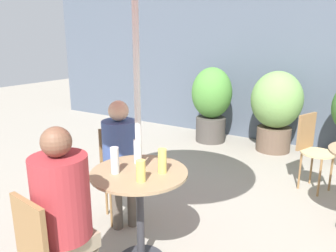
{
  "coord_description": "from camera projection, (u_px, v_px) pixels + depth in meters",
  "views": [
    {
      "loc": [
        1.11,
        -1.82,
        1.69
      ],
      "look_at": [
        -0.23,
        0.34,
        1.0
      ],
      "focal_mm": 35.0,
      "sensor_mm": 36.0,
      "label": 1
    }
  ],
  "objects": [
    {
      "name": "storefront_wall",
      "position": [
        291.0,
        51.0,
        5.08
      ],
      "size": [
        10.0,
        0.06,
        3.0
      ],
      "color": "#4C5666",
      "rests_on": "ground_plane"
    },
    {
      "name": "cafe_table_near",
      "position": [
        140.0,
        194.0,
        2.42
      ],
      "size": [
        0.71,
        0.71,
        0.75
      ],
      "color": "#2D2D33",
      "rests_on": "ground_plane"
    },
    {
      "name": "bistro_chair_0",
      "position": [
        118.0,
        164.0,
        3.12
      ],
      "size": [
        0.42,
        0.42,
        0.87
      ],
      "rotation": [
        0.0,
        0.0,
        0.91
      ],
      "color": "tan",
      "rests_on": "ground_plane"
    },
    {
      "name": "bistro_chair_1",
      "position": [
        46.0,
        250.0,
        1.86
      ],
      "size": [
        0.37,
        0.38,
        0.87
      ],
      "rotation": [
        0.0,
        0.0,
        -3.28
      ],
      "color": "tan",
      "rests_on": "ground_plane"
    },
    {
      "name": "bistro_chair_2",
      "position": [
        312.0,
        144.0,
        3.71
      ],
      "size": [
        0.41,
        0.4,
        0.87
      ],
      "rotation": [
        0.0,
        0.0,
        1.18
      ],
      "color": "tan",
      "rests_on": "ground_plane"
    },
    {
      "name": "seated_person_0",
      "position": [
        120.0,
        152.0,
        2.95
      ],
      "size": [
        0.4,
        0.39,
        1.17
      ],
      "rotation": [
        0.0,
        0.0,
        0.91
      ],
      "color": "brown",
      "rests_on": "ground_plane"
    },
    {
      "name": "seated_person_1",
      "position": [
        64.0,
        208.0,
        1.91
      ],
      "size": [
        0.33,
        0.35,
        1.23
      ],
      "rotation": [
        0.0,
        0.0,
        3.01
      ],
      "color": "gray",
      "rests_on": "ground_plane"
    },
    {
      "name": "beer_glass_0",
      "position": [
        141.0,
        171.0,
        2.19
      ],
      "size": [
        0.06,
        0.06,
        0.15
      ],
      "color": "#DBC65B",
      "rests_on": "cafe_table_near"
    },
    {
      "name": "beer_glass_1",
      "position": [
        162.0,
        161.0,
        2.33
      ],
      "size": [
        0.06,
        0.06,
        0.18
      ],
      "color": "#DBC65B",
      "rests_on": "cafe_table_near"
    },
    {
      "name": "beer_glass_2",
      "position": [
        138.0,
        151.0,
        2.51
      ],
      "size": [
        0.06,
        0.06,
        0.19
      ],
      "color": "silver",
      "rests_on": "cafe_table_near"
    },
    {
      "name": "beer_glass_3",
      "position": [
        115.0,
        160.0,
        2.32
      ],
      "size": [
        0.06,
        0.06,
        0.19
      ],
      "color": "silver",
      "rests_on": "cafe_table_near"
    },
    {
      "name": "potted_plant_0",
      "position": [
        212.0,
        101.0,
        5.39
      ],
      "size": [
        0.66,
        0.66,
        1.24
      ],
      "color": "#47423D",
      "rests_on": "ground_plane"
    },
    {
      "name": "potted_plant_1",
      "position": [
        276.0,
        106.0,
        4.92
      ],
      "size": [
        0.76,
        0.76,
        1.22
      ],
      "color": "brown",
      "rests_on": "ground_plane"
    }
  ]
}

